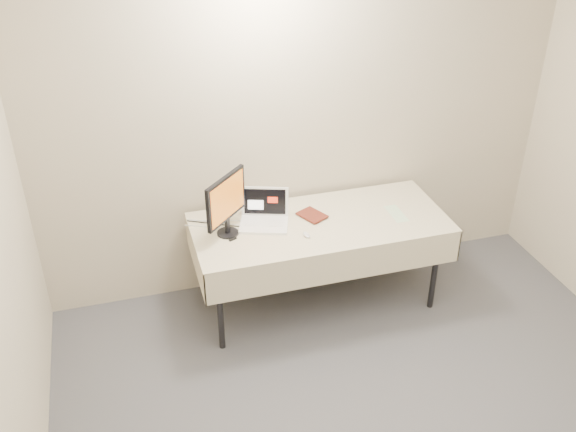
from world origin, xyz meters
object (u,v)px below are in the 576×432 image
object	(u,v)px
monitor	(226,201)
book	(305,208)
table	(320,229)
laptop	(264,215)

from	to	relation	value
monitor	book	distance (m)	0.60
table	book	distance (m)	0.20
table	monitor	size ratio (longest dim) A/B	4.13
table	book	bearing A→B (deg)	153.37
monitor	book	world-z (taller)	monitor
table	laptop	xyz separation A→B (m)	(-0.39, 0.11, 0.12)
laptop	book	world-z (taller)	laptop
laptop	monitor	world-z (taller)	monitor
table	laptop	bearing A→B (deg)	164.46
table	book	size ratio (longest dim) A/B	9.16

